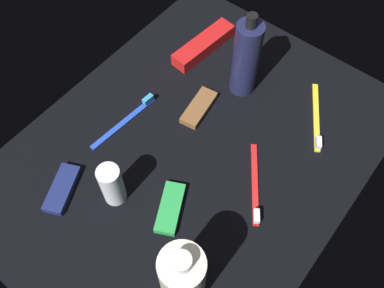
# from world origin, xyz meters

# --- Properties ---
(ground_plane) EXTENTS (0.84, 0.64, 0.01)m
(ground_plane) POSITION_xyz_m (0.00, 0.00, -0.01)
(ground_plane) COLOR black
(lotion_bottle) EXTENTS (0.06, 0.06, 0.21)m
(lotion_bottle) POSITION_xyz_m (-0.21, -0.02, 0.09)
(lotion_bottle) COLOR #1B1E40
(lotion_bottle) RESTS_ON ground_plane
(bodywash_bottle) EXTENTS (0.08, 0.08, 0.17)m
(bodywash_bottle) POSITION_xyz_m (0.23, 0.16, 0.08)
(bodywash_bottle) COLOR silver
(bodywash_bottle) RESTS_ON ground_plane
(deodorant_stick) EXTENTS (0.04, 0.04, 0.10)m
(deodorant_stick) POSITION_xyz_m (0.17, -0.05, 0.05)
(deodorant_stick) COLOR silver
(deodorant_stick) RESTS_ON ground_plane
(toothbrush_red) EXTENTS (0.15, 0.11, 0.02)m
(toothbrush_red) POSITION_xyz_m (-0.01, 0.15, 0.01)
(toothbrush_red) COLOR red
(toothbrush_red) RESTS_ON ground_plane
(toothbrush_blue) EXTENTS (0.18, 0.03, 0.02)m
(toothbrush_blue) POSITION_xyz_m (0.03, -0.16, 0.01)
(toothbrush_blue) COLOR blue
(toothbrush_blue) RESTS_ON ground_plane
(toothbrush_yellow) EXTENTS (0.16, 0.10, 0.02)m
(toothbrush_yellow) POSITION_xyz_m (-0.23, 0.16, 0.01)
(toothbrush_yellow) COLOR yellow
(toothbrush_yellow) RESTS_ON ground_plane
(toothpaste_box_red) EXTENTS (0.18, 0.06, 0.03)m
(toothpaste_box_red) POSITION_xyz_m (-0.24, -0.16, 0.02)
(toothpaste_box_red) COLOR red
(toothpaste_box_red) RESTS_ON ground_plane
(snack_bar_brown) EXTENTS (0.11, 0.06, 0.01)m
(snack_bar_brown) POSITION_xyz_m (-0.09, -0.06, 0.01)
(snack_bar_brown) COLOR brown
(snack_bar_brown) RESTS_ON ground_plane
(snack_bar_green) EXTENTS (0.11, 0.08, 0.01)m
(snack_bar_green) POSITION_xyz_m (0.13, 0.05, 0.01)
(snack_bar_green) COLOR green
(snack_bar_green) RESTS_ON ground_plane
(snack_bar_navy) EXTENTS (0.11, 0.08, 0.01)m
(snack_bar_navy) POSITION_xyz_m (0.23, -0.15, 0.01)
(snack_bar_navy) COLOR navy
(snack_bar_navy) RESTS_ON ground_plane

